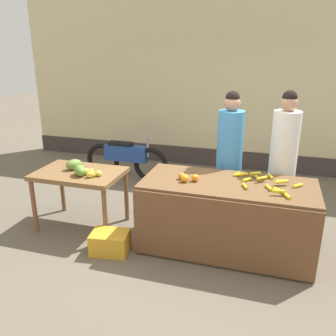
{
  "coord_description": "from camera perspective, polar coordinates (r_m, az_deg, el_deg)",
  "views": [
    {
      "loc": [
        0.88,
        -3.85,
        2.36
      ],
      "look_at": [
        -0.34,
        0.15,
        0.91
      ],
      "focal_mm": 37.9,
      "sensor_mm": 36.0,
      "label": 1
    }
  ],
  "objects": [
    {
      "name": "vendor_woman_blue_shirt",
      "position": [
        4.8,
        9.79,
        1.37
      ],
      "size": [
        0.34,
        0.34,
        1.82
      ],
      "color": "#33333D",
      "rests_on": "ground"
    },
    {
      "name": "parked_motorcycle",
      "position": [
        6.53,
        -6.76,
        1.53
      ],
      "size": [
        1.6,
        0.18,
        0.88
      ],
      "color": "black",
      "rests_on": "ground"
    },
    {
      "name": "orange_pile",
      "position": [
        4.13,
        3.14,
        -1.56
      ],
      "size": [
        0.25,
        0.16,
        0.09
      ],
      "color": "orange",
      "rests_on": "fruit_stall_counter"
    },
    {
      "name": "ground_plane",
      "position": [
        4.6,
        3.63,
        -11.76
      ],
      "size": [
        24.0,
        24.0,
        0.0
      ],
      "primitive_type": "plane",
      "color": "#665B4C"
    },
    {
      "name": "banana_bunch_pile",
      "position": [
        4.2,
        15.41,
        -2.14
      ],
      "size": [
        0.79,
        0.7,
        0.07
      ],
      "color": "gold",
      "rests_on": "fruit_stall_counter"
    },
    {
      "name": "market_wall_back",
      "position": [
        7.12,
        10.1,
        13.64
      ],
      "size": [
        8.68,
        0.23,
        3.5
      ],
      "color": "beige",
      "rests_on": "ground"
    },
    {
      "name": "mango_papaya_pile",
      "position": [
        4.71,
        -13.92,
        -0.14
      ],
      "size": [
        0.61,
        0.44,
        0.14
      ],
      "color": "#D6D34C",
      "rests_on": "side_table_wooden"
    },
    {
      "name": "side_table_wooden",
      "position": [
        4.84,
        -14.01,
        -1.64
      ],
      "size": [
        1.13,
        0.76,
        0.79
      ],
      "color": "brown",
      "rests_on": "ground"
    },
    {
      "name": "fruit_stall_counter",
      "position": [
        4.32,
        9.36,
        -7.69
      ],
      "size": [
        2.0,
        0.91,
        0.86
      ],
      "color": "brown",
      "rests_on": "ground"
    },
    {
      "name": "produce_crate",
      "position": [
        4.38,
        -9.29,
        -11.73
      ],
      "size": [
        0.48,
        0.38,
        0.26
      ],
      "primitive_type": "cube",
      "rotation": [
        0.0,
        0.0,
        0.15
      ],
      "color": "gold",
      "rests_on": "ground"
    },
    {
      "name": "produce_sack",
      "position": [
        5.38,
        -1.59,
        -3.97
      ],
      "size": [
        0.47,
        0.46,
        0.5
      ],
      "primitive_type": "ellipsoid",
      "rotation": [
        0.0,
        0.0,
        0.69
      ],
      "color": "maroon",
      "rests_on": "ground"
    },
    {
      "name": "vendor_woman_white_shirt",
      "position": [
        4.75,
        17.94,
        0.74
      ],
      "size": [
        0.34,
        0.34,
        1.86
      ],
      "color": "#33333D",
      "rests_on": "ground"
    }
  ]
}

